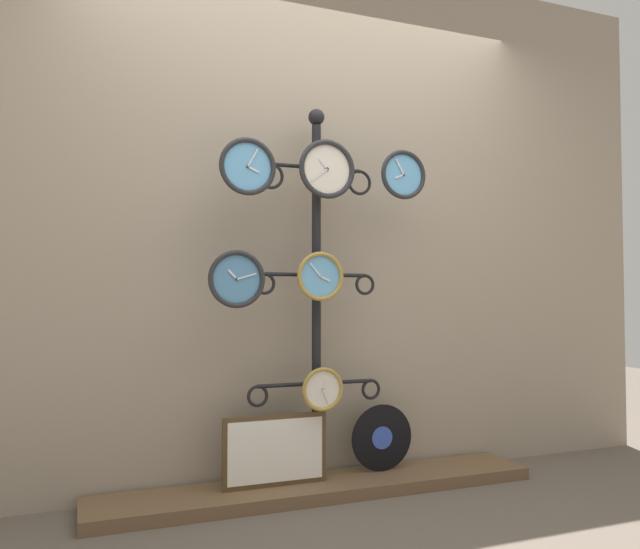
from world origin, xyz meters
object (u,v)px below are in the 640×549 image
picture_frame (275,450)px  display_stand (316,345)px  clock_middle_center (320,276)px  clock_bottom_center (322,389)px  vinyl_record (382,438)px  clock_top_left (247,167)px  clock_top_center (327,169)px  clock_middle_left (237,279)px  clock_top_right (403,175)px

picture_frame → display_stand: bearing=14.1°
clock_middle_center → display_stand: bearing=80.9°
clock_bottom_center → vinyl_record: bearing=13.7°
clock_top_left → vinyl_record: 1.52m
picture_frame → clock_bottom_center: bearing=-11.7°
display_stand → clock_top_left: 0.93m
vinyl_record → clock_middle_center: bearing=-169.1°
clock_top_center → picture_frame: clock_top_center is taller
clock_bottom_center → clock_top_left: bearing=177.6°
clock_middle_left → picture_frame: clock_middle_left is taller
clock_bottom_center → picture_frame: (-0.22, 0.05, -0.28)m
display_stand → clock_top_left: bearing=-167.0°
clock_top_left → clock_top_center: 0.40m
vinyl_record → clock_middle_left: bearing=-173.2°
clock_top_right → vinyl_record: 1.35m
clock_top_left → clock_middle_center: bearing=0.4°
clock_bottom_center → clock_top_center: bearing=28.8°
clock_middle_center → clock_top_center: bearing=-3.2°
vinyl_record → clock_bottom_center: bearing=-166.3°
display_stand → picture_frame: (-0.23, -0.06, -0.48)m
clock_top_right → clock_middle_center: bearing=176.9°
clock_top_center → clock_middle_center: 0.53m
clock_middle_center → clock_top_right: bearing=-3.1°
clock_bottom_center → display_stand: bearing=85.1°
clock_bottom_center → picture_frame: size_ratio=0.42×
clock_middle_left → picture_frame: 0.83m
display_stand → clock_bottom_center: bearing=-94.9°
vinyl_record → picture_frame: bearing=-175.8°
clock_top_right → clock_middle_center: size_ratio=1.06×
clock_middle_center → vinyl_record: bearing=10.9°
clock_top_left → clock_top_center: clock_top_center is taller
clock_top_right → clock_middle_center: (-0.45, 0.02, -0.53)m
clock_middle_left → vinyl_record: 1.13m
vinyl_record → picture_frame: size_ratio=0.67×
display_stand → picture_frame: display_stand is taller
clock_top_left → clock_bottom_center: clock_top_left is taller
clock_top_left → vinyl_record: clock_top_left is taller
clock_bottom_center → vinyl_record: 0.47m
display_stand → clock_middle_center: (-0.01, -0.09, 0.34)m
clock_top_left → vinyl_record: size_ratio=0.80×
clock_bottom_center → clock_top_right: bearing=-0.8°
clock_middle_center → vinyl_record: (0.37, 0.07, -0.82)m
clock_middle_center → picture_frame: 0.85m
clock_top_left → clock_middle_center: 0.63m
clock_top_right → clock_middle_left: clock_top_right is taller
display_stand → picture_frame: bearing=-165.9°
clock_middle_left → clock_middle_center: size_ratio=1.11×
picture_frame → clock_top_center: bearing=-6.7°
clock_top_right → vinyl_record: size_ratio=0.75×
clock_top_center → clock_top_right: (0.41, -0.02, -0.00)m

